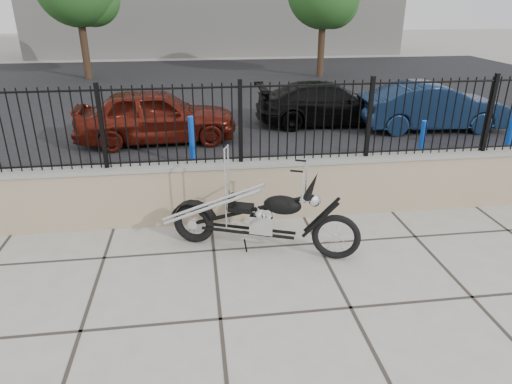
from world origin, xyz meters
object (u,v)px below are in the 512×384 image
Objects in this scene: car_black at (328,103)px; car_blue at (433,107)px; car_red at (156,116)px; chopper_motorcycle at (259,201)px.

car_black is 1.06× the size of car_blue.
car_blue is at bearing -91.63° from car_red.
chopper_motorcycle is 0.64× the size of car_black.
chopper_motorcycle is 0.66× the size of car_red.
chopper_motorcycle is 7.20m from car_black.
car_blue reaches higher than car_black.
car_black is at bearing -79.28° from car_red.
car_black is (4.58, 1.12, -0.08)m from car_red.
car_blue is (5.43, 5.66, -0.14)m from chopper_motorcycle.
car_red is 0.96× the size of car_black.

